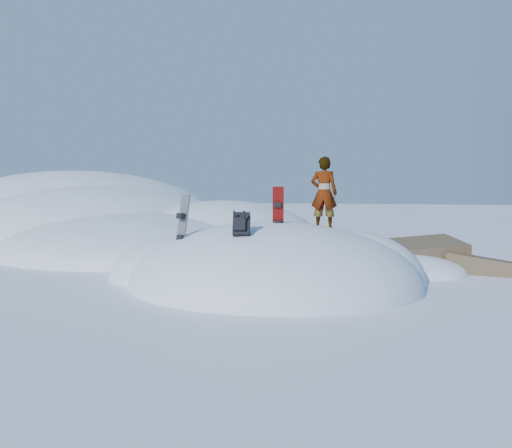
% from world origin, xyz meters
% --- Properties ---
extents(ground, '(120.00, 120.00, 0.00)m').
position_xyz_m(ground, '(0.00, 0.00, 0.00)').
color(ground, white).
rests_on(ground, ground).
extents(snow_mound, '(8.00, 6.00, 3.00)m').
position_xyz_m(snow_mound, '(-0.17, 0.24, 0.00)').
color(snow_mound, white).
rests_on(snow_mound, ground).
extents(snow_ridge, '(21.50, 18.50, 6.40)m').
position_xyz_m(snow_ridge, '(-10.43, 9.85, 0.00)').
color(snow_ridge, white).
rests_on(snow_ridge, ground).
extents(rock_outcrop, '(4.68, 4.41, 1.68)m').
position_xyz_m(rock_outcrop, '(3.72, 3.01, 0.01)').
color(rock_outcrop, brown).
rests_on(rock_outcrop, ground).
extents(snowboard_red, '(0.28, 0.20, 1.39)m').
position_xyz_m(snowboard_red, '(0.16, -0.16, 1.65)').
color(snowboard_red, '#B70E09').
rests_on(snowboard_red, snow_mound).
extents(snowboard_dark, '(0.42, 0.41, 1.64)m').
position_xyz_m(snowboard_dark, '(-1.96, -0.87, 1.35)').
color(snowboard_dark, black).
rests_on(snowboard_dark, snow_mound).
extents(backpack, '(0.42, 0.53, 0.59)m').
position_xyz_m(backpack, '(-0.40, -1.41, 1.53)').
color(backpack, black).
rests_on(backpack, snow_mound).
extents(gear_pile, '(1.00, 0.79, 0.26)m').
position_xyz_m(gear_pile, '(-2.12, -1.21, 0.13)').
color(gear_pile, black).
rests_on(gear_pile, ground).
extents(person, '(0.65, 0.45, 1.70)m').
position_xyz_m(person, '(1.18, 0.20, 2.18)').
color(person, slate).
rests_on(person, snow_mound).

